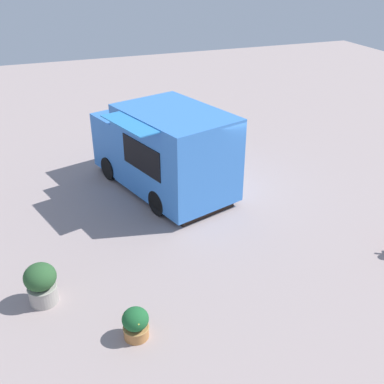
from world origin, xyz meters
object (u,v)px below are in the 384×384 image
(food_truck, at_px, (164,151))
(trash_bin, at_px, (191,120))
(planter_flowering_near, at_px, (41,283))
(planter_flowering_far, at_px, (136,323))

(food_truck, relative_size, trash_bin, 5.03)
(food_truck, xyz_separation_m, planter_flowering_near, (-3.85, -3.97, -0.74))
(food_truck, distance_m, trash_bin, 4.83)
(food_truck, xyz_separation_m, trash_bin, (2.35, 4.17, -0.70))
(planter_flowering_near, bearing_deg, food_truck, 45.88)
(trash_bin, bearing_deg, planter_flowering_far, -115.49)
(planter_flowering_far, xyz_separation_m, trash_bin, (4.64, 9.74, 0.19))
(food_truck, bearing_deg, trash_bin, 60.61)
(planter_flowering_near, distance_m, planter_flowering_far, 2.24)
(trash_bin, bearing_deg, planter_flowering_near, -127.29)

